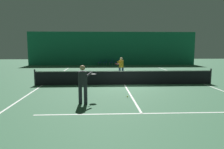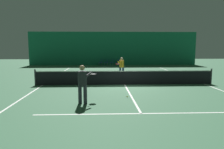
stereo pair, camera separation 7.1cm
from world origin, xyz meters
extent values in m
plane|color=#386647|center=(0.00, 0.00, 0.00)|extent=(60.00, 60.00, 0.00)
cube|color=#196B4C|center=(0.00, 15.68, 2.27)|extent=(23.00, 0.12, 4.55)
cube|color=white|center=(0.00, 11.90, 0.00)|extent=(11.00, 0.10, 0.00)
cube|color=white|center=(0.00, 6.40, 0.00)|extent=(8.25, 0.10, 0.00)
cube|color=white|center=(0.00, -6.40, 0.00)|extent=(8.25, 0.10, 0.00)
cube|color=white|center=(-5.50, 0.00, 0.00)|extent=(0.10, 23.80, 0.00)
cube|color=white|center=(5.50, 0.00, 0.00)|extent=(0.10, 23.80, 0.00)
cube|color=white|center=(0.00, 0.00, 0.00)|extent=(0.10, 12.80, 0.00)
cube|color=black|center=(0.00, 0.00, 0.47)|extent=(11.90, 0.02, 0.95)
cube|color=white|center=(0.00, 0.00, 0.92)|extent=(11.90, 0.02, 0.05)
cylinder|color=#333338|center=(-5.95, 0.00, 0.53)|extent=(0.10, 0.10, 1.07)
cylinder|color=#333338|center=(5.95, 0.00, 0.53)|extent=(0.10, 0.10, 1.07)
cylinder|color=#2D2D38|center=(-2.51, -4.77, 0.43)|extent=(0.22, 0.22, 0.86)
cylinder|color=#2D2D38|center=(-2.26, -4.89, 0.43)|extent=(0.22, 0.22, 0.86)
cylinder|color=#232328|center=(-2.39, -4.83, 1.17)|extent=(0.54, 0.54, 0.62)
sphere|color=tan|center=(-2.39, -4.83, 1.63)|extent=(0.24, 0.24, 0.24)
cylinder|color=#232328|center=(-2.41, -4.51, 1.31)|extent=(0.35, 0.57, 0.25)
cylinder|color=#232328|center=(-2.12, -4.65, 1.31)|extent=(0.35, 0.57, 0.25)
cylinder|color=black|center=(-2.07, -4.19, 1.23)|extent=(0.16, 0.29, 0.03)
torus|color=black|center=(-1.94, -3.92, 1.23)|extent=(0.44, 0.44, 0.03)
cylinder|color=silver|center=(-1.94, -3.92, 1.23)|extent=(0.37, 0.37, 0.00)
cylinder|color=navy|center=(0.23, 3.65, 0.41)|extent=(0.21, 0.21, 0.82)
cylinder|color=navy|center=(-0.01, 3.75, 0.41)|extent=(0.21, 0.21, 0.82)
cylinder|color=gold|center=(0.11, 3.70, 1.12)|extent=(0.50, 0.50, 0.59)
sphere|color=beige|center=(0.11, 3.70, 1.56)|extent=(0.23, 0.23, 0.23)
cylinder|color=gold|center=(0.14, 3.39, 1.25)|extent=(0.31, 0.56, 0.24)
cylinder|color=gold|center=(-0.14, 3.51, 1.25)|extent=(0.31, 0.56, 0.24)
cylinder|color=black|center=(-0.16, 3.06, 1.18)|extent=(0.15, 0.29, 0.03)
torus|color=red|center=(-0.28, 2.78, 1.18)|extent=(0.43, 0.43, 0.03)
cylinder|color=silver|center=(-0.28, 2.78, 1.18)|extent=(0.36, 0.36, 0.00)
cylinder|color=#99999E|center=(-1.98, 15.32, 0.20)|extent=(0.03, 0.03, 0.39)
cylinder|color=#99999E|center=(-1.98, 14.94, 0.20)|extent=(0.03, 0.03, 0.39)
cylinder|color=#99999E|center=(-1.60, 15.32, 0.20)|extent=(0.03, 0.03, 0.39)
cylinder|color=#99999E|center=(-1.60, 14.94, 0.20)|extent=(0.03, 0.03, 0.39)
cube|color=navy|center=(-1.79, 15.13, 0.41)|extent=(0.44, 0.44, 0.05)
cube|color=navy|center=(-1.59, 15.13, 0.64)|extent=(0.04, 0.44, 0.40)
cylinder|color=#99999E|center=(-1.22, 15.32, 0.20)|extent=(0.03, 0.03, 0.39)
cylinder|color=#99999E|center=(-1.22, 14.94, 0.20)|extent=(0.03, 0.03, 0.39)
cylinder|color=#99999E|center=(-0.84, 15.32, 0.20)|extent=(0.03, 0.03, 0.39)
cylinder|color=#99999E|center=(-0.84, 14.94, 0.20)|extent=(0.03, 0.03, 0.39)
cube|color=navy|center=(-1.03, 15.13, 0.41)|extent=(0.44, 0.44, 0.05)
cube|color=navy|center=(-0.83, 15.13, 0.64)|extent=(0.04, 0.44, 0.40)
cylinder|color=#99999E|center=(-0.46, 15.32, 0.20)|extent=(0.03, 0.03, 0.39)
cylinder|color=#99999E|center=(-0.46, 14.94, 0.20)|extent=(0.03, 0.03, 0.39)
cylinder|color=#99999E|center=(-0.08, 15.32, 0.20)|extent=(0.03, 0.03, 0.39)
cylinder|color=#99999E|center=(-0.08, 14.94, 0.20)|extent=(0.03, 0.03, 0.39)
cube|color=navy|center=(-0.27, 15.13, 0.41)|extent=(0.44, 0.44, 0.05)
cube|color=navy|center=(-0.07, 15.13, 0.64)|extent=(0.04, 0.44, 0.40)
cylinder|color=#99999E|center=(0.29, 15.32, 0.20)|extent=(0.03, 0.03, 0.39)
cylinder|color=#99999E|center=(0.29, 14.94, 0.20)|extent=(0.03, 0.03, 0.39)
cylinder|color=#99999E|center=(0.67, 15.32, 0.20)|extent=(0.03, 0.03, 0.39)
cylinder|color=#99999E|center=(0.67, 14.94, 0.20)|extent=(0.03, 0.03, 0.39)
cube|color=navy|center=(0.48, 15.13, 0.41)|extent=(0.44, 0.44, 0.05)
cube|color=navy|center=(0.68, 15.13, 0.64)|extent=(0.04, 0.44, 0.40)
sphere|color=#D1DB33|center=(-0.23, -3.64, 0.03)|extent=(0.07, 0.07, 0.07)
camera|label=1|loc=(-1.54, -14.49, 2.58)|focal=35.00mm
camera|label=2|loc=(-1.47, -14.50, 2.58)|focal=35.00mm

